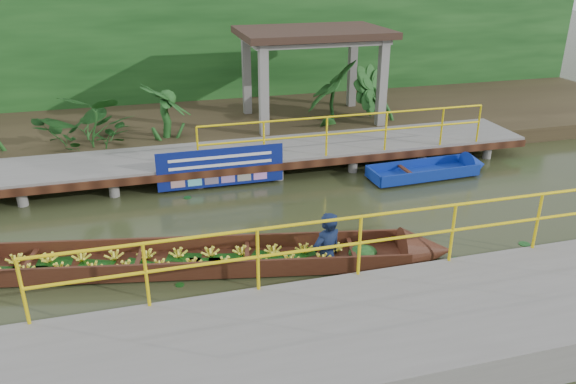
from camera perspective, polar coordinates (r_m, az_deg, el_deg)
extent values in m
plane|color=#2F351A|center=(11.61, -2.38, -3.99)|extent=(80.00, 80.00, 0.00)
cube|color=#2E2317|center=(18.44, -7.78, 7.02)|extent=(30.00, 8.00, 0.45)
cube|color=slate|center=(14.58, -5.57, 3.87)|extent=(16.00, 2.00, 0.15)
cube|color=black|center=(13.68, -4.81, 2.22)|extent=(16.00, 0.12, 0.18)
cylinder|color=yellow|center=(14.09, 6.13, 7.74)|extent=(7.50, 0.05, 0.05)
cylinder|color=yellow|center=(14.22, 6.05, 5.99)|extent=(7.50, 0.05, 0.05)
cylinder|color=yellow|center=(14.23, 6.05, 5.80)|extent=(0.05, 0.05, 1.00)
cylinder|color=slate|center=(13.86, -21.40, 0.01)|extent=(0.24, 0.24, 0.55)
cylinder|color=slate|center=(15.35, -20.94, 2.28)|extent=(0.24, 0.24, 0.55)
cylinder|color=slate|center=(13.75, -13.15, 0.88)|extent=(0.24, 0.24, 0.55)
cylinder|color=slate|center=(15.25, -13.49, 3.08)|extent=(0.24, 0.24, 0.55)
cylinder|color=slate|center=(13.94, -4.94, 1.73)|extent=(0.24, 0.24, 0.55)
cylinder|color=slate|center=(15.42, -6.06, 3.83)|extent=(0.24, 0.24, 0.55)
cylinder|color=slate|center=(14.40, 2.90, 2.51)|extent=(0.24, 0.24, 0.55)
cylinder|color=slate|center=(15.84, 1.10, 4.49)|extent=(0.24, 0.24, 0.55)
cylinder|color=slate|center=(15.12, 10.14, 3.19)|extent=(0.24, 0.24, 0.55)
cylinder|color=slate|center=(16.49, 7.81, 5.05)|extent=(0.24, 0.24, 0.55)
cylinder|color=slate|center=(16.05, 16.63, 3.76)|extent=(0.24, 0.24, 0.55)
cylinder|color=slate|center=(17.35, 13.93, 5.49)|extent=(0.24, 0.24, 0.55)
cylinder|color=slate|center=(13.94, -4.94, 1.73)|extent=(0.24, 0.24, 0.55)
cube|color=slate|center=(8.39, 11.33, -13.98)|extent=(18.00, 2.40, 0.70)
cylinder|color=yellow|center=(8.57, 8.69, -2.33)|extent=(10.00, 0.05, 0.05)
cylinder|color=yellow|center=(8.77, 8.51, -4.98)|extent=(10.00, 0.05, 0.05)
cylinder|color=yellow|center=(8.80, 8.49, -5.27)|extent=(0.05, 0.05, 1.00)
cube|color=slate|center=(16.00, -2.47, 9.82)|extent=(0.25, 0.25, 2.80)
cube|color=slate|center=(17.15, 9.52, 10.44)|extent=(0.25, 0.25, 2.80)
cube|color=slate|center=(18.29, -4.22, 11.49)|extent=(0.25, 0.25, 2.80)
cube|color=slate|center=(19.30, 6.54, 12.02)|extent=(0.25, 0.25, 2.80)
cube|color=slate|center=(17.37, 2.51, 15.25)|extent=(4.00, 2.60, 0.12)
cube|color=#332219|center=(17.34, 2.53, 15.90)|extent=(4.40, 3.00, 0.20)
cube|color=#123A13|center=(20.47, -9.08, 13.66)|extent=(30.00, 0.80, 4.00)
cube|color=#3B1A10|center=(10.49, -9.54, -7.18)|extent=(7.85, 2.47, 0.06)
cube|color=#3B1A10|center=(10.84, -9.38, -5.25)|extent=(7.67, 1.57, 0.33)
cube|color=#3B1A10|center=(10.00, -9.81, -7.91)|extent=(7.67, 1.57, 0.33)
cone|color=#3B1A10|center=(10.90, 13.92, -5.85)|extent=(1.14, 1.11, 0.94)
ellipsoid|color=#123A13|center=(10.59, 7.60, -6.12)|extent=(0.62, 0.53, 0.25)
imported|color=#0F1B3A|center=(10.09, 4.04, -2.15)|extent=(0.77, 0.64, 1.81)
cube|color=navy|center=(14.70, 13.50, 1.78)|extent=(2.82, 0.96, 0.09)
cube|color=navy|center=(14.99, 12.73, 2.74)|extent=(2.78, 0.19, 0.28)
cube|color=navy|center=(14.33, 14.39, 1.61)|extent=(2.78, 0.19, 0.28)
cube|color=navy|center=(14.01, 8.65, 1.59)|extent=(0.09, 0.84, 0.28)
cone|color=navy|center=(15.53, 18.52, 2.59)|extent=(0.59, 0.80, 0.78)
cube|color=black|center=(14.42, 11.97, 2.13)|extent=(0.13, 0.84, 0.05)
cube|color=navy|center=(13.55, -6.81, 2.50)|extent=(3.05, 0.03, 0.95)
cube|color=white|center=(13.43, -6.85, 3.55)|extent=(2.48, 0.01, 0.07)
cube|color=white|center=(13.50, -6.81, 2.75)|extent=(2.48, 0.01, 0.07)
imported|color=#123A13|center=(15.91, -19.50, 7.61)|extent=(1.49, 1.49, 1.86)
imported|color=#123A13|center=(15.89, -12.26, 8.39)|extent=(1.49, 1.49, 1.86)
imported|color=#123A13|center=(16.89, 5.11, 9.69)|extent=(1.49, 1.49, 1.86)
imported|color=#123A13|center=(17.46, 9.81, 9.90)|extent=(1.49, 1.49, 1.86)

